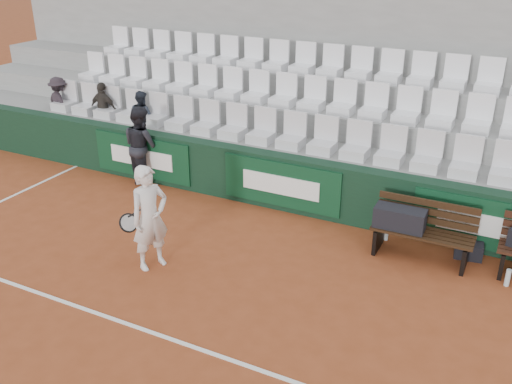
# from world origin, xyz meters

# --- Properties ---
(ground) EXTENTS (80.00, 80.00, 0.00)m
(ground) POSITION_xyz_m (0.00, 0.00, 0.00)
(ground) COLOR brown
(ground) RESTS_ON ground
(court_baseline) EXTENTS (18.00, 0.06, 0.01)m
(court_baseline) POSITION_xyz_m (0.00, 0.00, 0.00)
(court_baseline) COLOR white
(court_baseline) RESTS_ON ground
(back_barrier) EXTENTS (18.00, 0.34, 1.00)m
(back_barrier) POSITION_xyz_m (0.07, 3.99, 0.50)
(back_barrier) COLOR #10301D
(back_barrier) RESTS_ON ground
(grandstand_tier_front) EXTENTS (18.00, 0.95, 1.00)m
(grandstand_tier_front) POSITION_xyz_m (0.00, 4.62, 0.50)
(grandstand_tier_front) COLOR gray
(grandstand_tier_front) RESTS_ON ground
(grandstand_tier_mid) EXTENTS (18.00, 0.95, 1.45)m
(grandstand_tier_mid) POSITION_xyz_m (0.00, 5.58, 0.72)
(grandstand_tier_mid) COLOR #959593
(grandstand_tier_mid) RESTS_ON ground
(grandstand_tier_back) EXTENTS (18.00, 0.95, 1.90)m
(grandstand_tier_back) POSITION_xyz_m (0.00, 6.53, 0.95)
(grandstand_tier_back) COLOR gray
(grandstand_tier_back) RESTS_ON ground
(grandstand_rear_wall) EXTENTS (18.00, 0.30, 4.40)m
(grandstand_rear_wall) POSITION_xyz_m (0.00, 7.15, 2.20)
(grandstand_rear_wall) COLOR gray
(grandstand_rear_wall) RESTS_ON ground
(seat_row_front) EXTENTS (11.90, 0.44, 0.63)m
(seat_row_front) POSITION_xyz_m (0.00, 4.45, 1.31)
(seat_row_front) COLOR silver
(seat_row_front) RESTS_ON grandstand_tier_front
(seat_row_mid) EXTENTS (11.90, 0.44, 0.63)m
(seat_row_mid) POSITION_xyz_m (0.00, 5.40, 1.77)
(seat_row_mid) COLOR white
(seat_row_mid) RESTS_ON grandstand_tier_mid
(seat_row_back) EXTENTS (11.90, 0.44, 0.63)m
(seat_row_back) POSITION_xyz_m (0.00, 6.35, 2.21)
(seat_row_back) COLOR white
(seat_row_back) RESTS_ON grandstand_tier_back
(bench_left) EXTENTS (1.50, 0.56, 0.45)m
(bench_left) POSITION_xyz_m (2.36, 3.31, 0.23)
(bench_left) COLOR black
(bench_left) RESTS_ON ground
(sports_bag_left) EXTENTS (0.76, 0.34, 0.32)m
(sports_bag_left) POSITION_xyz_m (2.01, 3.28, 0.61)
(sports_bag_left) COLOR black
(sports_bag_left) RESTS_ON bench_left
(sports_bag_ground) EXTENTS (0.44, 0.30, 0.25)m
(sports_bag_ground) POSITION_xyz_m (3.02, 3.66, 0.12)
(sports_bag_ground) COLOR black
(sports_bag_ground) RESTS_ON ground
(water_bottle_near) EXTENTS (0.07, 0.07, 0.24)m
(water_bottle_near) POSITION_xyz_m (1.76, 3.64, 0.12)
(water_bottle_near) COLOR silver
(water_bottle_near) RESTS_ON ground
(water_bottle_far) EXTENTS (0.07, 0.07, 0.26)m
(water_bottle_far) POSITION_xyz_m (3.62, 3.10, 0.13)
(water_bottle_far) COLOR silver
(water_bottle_far) RESTS_ON ground
(tennis_player) EXTENTS (0.79, 0.68, 1.59)m
(tennis_player) POSITION_xyz_m (-1.14, 1.31, 0.79)
(tennis_player) COLOR silver
(tennis_player) RESTS_ON ground
(ball_kid) EXTENTS (0.94, 0.86, 1.57)m
(ball_kid) POSITION_xyz_m (-3.14, 3.78, 0.78)
(ball_kid) COLOR black
(ball_kid) RESTS_ON ground
(spectator_a) EXTENTS (0.84, 0.63, 1.15)m
(spectator_a) POSITION_xyz_m (-5.89, 4.50, 1.57)
(spectator_a) COLOR #271F25
(spectator_a) RESTS_ON grandstand_tier_front
(spectator_b) EXTENTS (0.69, 0.30, 1.16)m
(spectator_b) POSITION_xyz_m (-4.64, 4.50, 1.58)
(spectator_b) COLOR #2F2A25
(spectator_b) RESTS_ON grandstand_tier_front
(spectator_c) EXTENTS (0.60, 0.51, 1.10)m
(spectator_c) POSITION_xyz_m (-3.65, 4.50, 1.55)
(spectator_c) COLOR #1F252F
(spectator_c) RESTS_ON grandstand_tier_front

